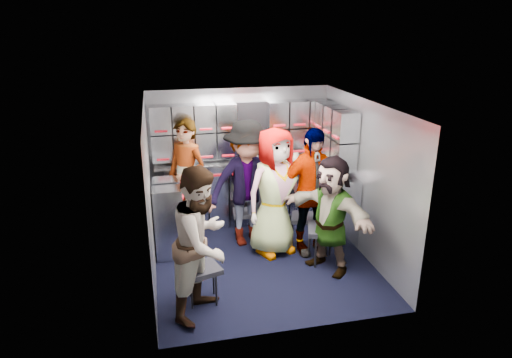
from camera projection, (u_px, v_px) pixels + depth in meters
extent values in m
plane|color=black|center=(262.00, 260.00, 6.15)|extent=(3.00, 3.00, 0.00)
cube|color=#979CA5|center=(240.00, 155.00, 7.19)|extent=(2.80, 0.04, 2.10)
cube|color=#979CA5|center=(150.00, 196.00, 5.52)|extent=(0.04, 3.00, 2.10)
cube|color=#979CA5|center=(364.00, 179.00, 6.09)|extent=(0.04, 3.00, 2.10)
cube|color=silver|center=(263.00, 105.00, 5.46)|extent=(2.80, 3.00, 0.02)
cube|color=#A3A9B3|center=(243.00, 192.00, 7.18)|extent=(2.68, 0.38, 0.99)
cube|color=#A3A9B3|center=(168.00, 218.00, 6.26)|extent=(0.38, 0.76, 0.99)
cube|color=#B8BABF|center=(243.00, 161.00, 7.01)|extent=(2.68, 0.42, 0.03)
cube|color=#A3A9B3|center=(242.00, 130.00, 6.90)|extent=(2.68, 0.28, 0.82)
cube|color=#A3A9B3|center=(335.00, 135.00, 6.56)|extent=(0.28, 1.00, 0.82)
cube|color=#A3A9B3|center=(334.00, 202.00, 6.80)|extent=(0.28, 1.20, 1.00)
cube|color=#B50D1B|center=(245.00, 173.00, 6.87)|extent=(2.60, 0.02, 0.03)
cube|color=black|center=(202.00, 269.00, 5.12)|extent=(0.46, 0.45, 0.06)
cylinder|color=black|center=(192.00, 293.00, 5.05)|extent=(0.02, 0.02, 0.39)
cylinder|color=black|center=(216.00, 290.00, 5.11)|extent=(0.02, 0.02, 0.39)
cylinder|color=black|center=(190.00, 282.00, 5.27)|extent=(0.02, 0.02, 0.39)
cylinder|color=black|center=(214.00, 279.00, 5.33)|extent=(0.02, 0.02, 0.39)
cube|color=black|center=(245.00, 213.00, 6.70)|extent=(0.38, 0.37, 0.05)
cylinder|color=black|center=(238.00, 229.00, 6.63)|extent=(0.02, 0.02, 0.36)
cylinder|color=black|center=(255.00, 228.00, 6.69)|extent=(0.02, 0.02, 0.36)
cylinder|color=black|center=(235.00, 223.00, 6.84)|extent=(0.02, 0.02, 0.36)
cylinder|color=black|center=(252.00, 222.00, 6.89)|extent=(0.02, 0.02, 0.36)
cube|color=black|center=(271.00, 216.00, 6.42)|extent=(0.52, 0.51, 0.07)
cylinder|color=black|center=(262.00, 236.00, 6.34)|extent=(0.03, 0.03, 0.44)
cylinder|color=black|center=(284.00, 234.00, 6.41)|extent=(0.03, 0.03, 0.44)
cylinder|color=black|center=(258.00, 228.00, 6.58)|extent=(0.03, 0.03, 0.44)
cylinder|color=black|center=(279.00, 226.00, 6.65)|extent=(0.03, 0.03, 0.44)
cube|color=black|center=(305.00, 218.00, 6.44)|extent=(0.48, 0.47, 0.06)
cylinder|color=black|center=(298.00, 237.00, 6.37)|extent=(0.02, 0.02, 0.40)
cylinder|color=black|center=(317.00, 235.00, 6.43)|extent=(0.02, 0.02, 0.40)
cylinder|color=black|center=(293.00, 229.00, 6.59)|extent=(0.02, 0.02, 0.40)
cylinder|color=black|center=(311.00, 228.00, 6.65)|extent=(0.02, 0.02, 0.40)
cube|color=black|center=(324.00, 230.00, 5.97)|extent=(0.51, 0.50, 0.07)
cylinder|color=black|center=(316.00, 253.00, 5.90)|extent=(0.03, 0.03, 0.43)
cylinder|color=black|center=(338.00, 250.00, 5.96)|extent=(0.03, 0.03, 0.43)
cylinder|color=black|center=(309.00, 243.00, 6.14)|extent=(0.03, 0.03, 0.43)
cylinder|color=black|center=(330.00, 241.00, 6.20)|extent=(0.03, 0.03, 0.43)
imported|color=black|center=(187.00, 180.00, 6.55)|extent=(0.76, 0.75, 1.77)
imported|color=black|center=(202.00, 242.00, 4.81)|extent=(0.99, 1.04, 1.68)
imported|color=black|center=(247.00, 184.00, 6.36)|extent=(1.24, 0.82, 1.80)
imported|color=black|center=(275.00, 192.00, 6.11)|extent=(1.00, 0.82, 1.76)
imported|color=black|center=(310.00, 192.00, 6.12)|extent=(1.08, 0.56, 1.76)
imported|color=black|center=(330.00, 214.00, 5.70)|extent=(1.10, 1.44, 1.52)
cylinder|color=white|center=(181.00, 156.00, 6.72)|extent=(0.06, 0.06, 0.27)
cylinder|color=white|center=(253.00, 153.00, 6.95)|extent=(0.07, 0.07, 0.24)
cylinder|color=white|center=(256.00, 153.00, 6.96)|extent=(0.07, 0.07, 0.23)
cylinder|color=beige|center=(180.00, 162.00, 6.73)|extent=(0.08, 0.08, 0.11)
cylinder|color=beige|center=(296.00, 155.00, 7.10)|extent=(0.09, 0.09, 0.09)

